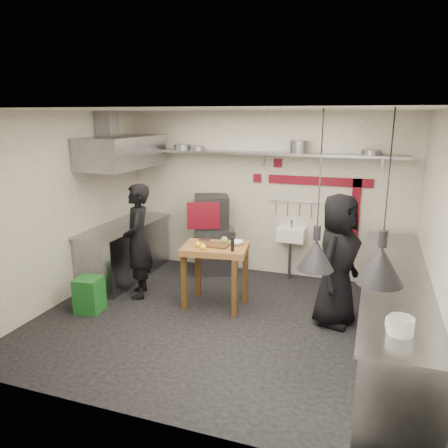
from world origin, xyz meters
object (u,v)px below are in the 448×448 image
(oven_stand, at_px, (214,250))
(chef_right, at_px, (337,260))
(green_bin, at_px, (89,295))
(prep_table, at_px, (215,276))
(chef_left, at_px, (138,241))
(combi_oven, at_px, (211,212))

(oven_stand, xyz_separation_m, chef_right, (2.23, -1.34, 0.49))
(green_bin, xyz_separation_m, prep_table, (1.63, 0.77, 0.21))
(oven_stand, distance_m, chef_left, 1.64)
(oven_stand, relative_size, prep_table, 0.87)
(green_bin, bearing_deg, oven_stand, 62.77)
(combi_oven, relative_size, chef_right, 0.33)
(prep_table, distance_m, chef_left, 1.31)
(combi_oven, height_order, prep_table, combi_oven)
(combi_oven, height_order, chef_left, chef_left)
(oven_stand, distance_m, prep_table, 1.47)
(oven_stand, xyz_separation_m, green_bin, (-1.10, -2.14, -0.15))
(prep_table, bearing_deg, green_bin, -163.43)
(green_bin, bearing_deg, chef_right, 13.47)
(chef_right, bearing_deg, green_bin, 120.98)
(oven_stand, bearing_deg, chef_right, -54.47)
(oven_stand, relative_size, chef_right, 0.45)
(chef_right, bearing_deg, chef_left, 108.74)
(combi_oven, bearing_deg, green_bin, -140.03)
(green_bin, distance_m, prep_table, 1.82)
(green_bin, relative_size, chef_left, 0.29)
(oven_stand, xyz_separation_m, combi_oven, (-0.04, -0.01, 0.69))
(oven_stand, bearing_deg, chef_left, -140.35)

